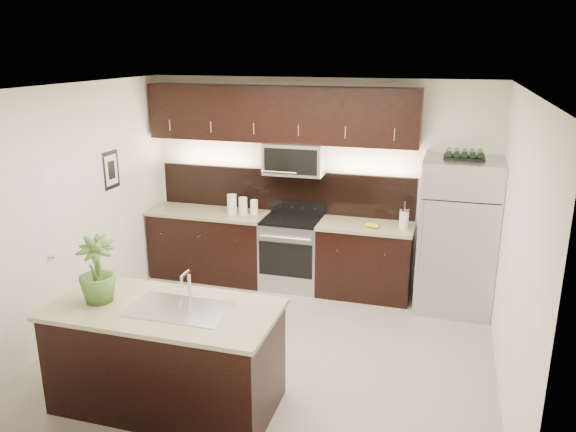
# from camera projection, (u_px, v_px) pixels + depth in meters

# --- Properties ---
(ground) EXTENTS (4.50, 4.50, 0.00)m
(ground) POSITION_uv_depth(u_px,v_px,m) (271.00, 350.00, 5.90)
(ground) COLOR gray
(ground) RESTS_ON ground
(room_walls) EXTENTS (4.52, 4.02, 2.71)m
(room_walls) POSITION_uv_depth(u_px,v_px,m) (258.00, 195.00, 5.40)
(room_walls) COLOR silver
(room_walls) RESTS_ON ground
(counter_run) EXTENTS (3.51, 0.65, 0.94)m
(counter_run) POSITION_uv_depth(u_px,v_px,m) (277.00, 251.00, 7.44)
(counter_run) COLOR black
(counter_run) RESTS_ON ground
(upper_fixtures) EXTENTS (3.49, 0.40, 1.66)m
(upper_fixtures) POSITION_uv_depth(u_px,v_px,m) (282.00, 123.00, 7.08)
(upper_fixtures) COLOR black
(upper_fixtures) RESTS_ON counter_run
(island) EXTENTS (1.96, 0.96, 0.94)m
(island) POSITION_uv_depth(u_px,v_px,m) (167.00, 356.00, 4.90)
(island) COLOR black
(island) RESTS_ON ground
(sink_faucet) EXTENTS (0.84, 0.50, 0.28)m
(sink_faucet) POSITION_uv_depth(u_px,v_px,m) (180.00, 307.00, 4.73)
(sink_faucet) COLOR silver
(sink_faucet) RESTS_ON island
(refrigerator) EXTENTS (0.89, 0.80, 1.84)m
(refrigerator) POSITION_uv_depth(u_px,v_px,m) (457.00, 235.00, 6.65)
(refrigerator) COLOR #B2B2B7
(refrigerator) RESTS_ON ground
(wine_rack) EXTENTS (0.45, 0.28, 0.11)m
(wine_rack) POSITION_uv_depth(u_px,v_px,m) (464.00, 155.00, 6.37)
(wine_rack) COLOR black
(wine_rack) RESTS_ON refrigerator
(plant) EXTENTS (0.41, 0.41, 0.58)m
(plant) POSITION_uv_depth(u_px,v_px,m) (97.00, 270.00, 4.80)
(plant) COLOR #406327
(plant) RESTS_ON island
(canisters) EXTENTS (0.39, 0.21, 0.27)m
(canisters) POSITION_uv_depth(u_px,v_px,m) (240.00, 205.00, 7.39)
(canisters) COLOR silver
(canisters) RESTS_ON counter_run
(french_press) EXTENTS (0.12, 0.12, 0.34)m
(french_press) POSITION_uv_depth(u_px,v_px,m) (404.00, 219.00, 6.78)
(french_press) COLOR silver
(french_press) RESTS_ON counter_run
(bananas) EXTENTS (0.22, 0.20, 0.06)m
(bananas) POSITION_uv_depth(u_px,v_px,m) (370.00, 224.00, 6.89)
(bananas) COLOR gold
(bananas) RESTS_ON counter_run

